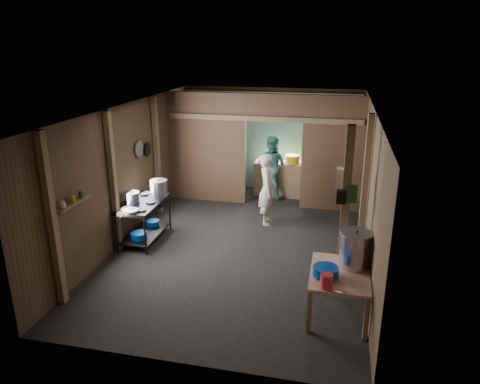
% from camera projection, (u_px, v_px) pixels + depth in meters
% --- Properties ---
extents(floor, '(4.50, 7.00, 0.00)m').
position_uv_depth(floor, '(242.00, 242.00, 8.67)').
color(floor, '#252525').
rests_on(floor, ground).
extents(ceiling, '(4.50, 7.00, 0.00)m').
position_uv_depth(ceiling, '(242.00, 107.00, 7.82)').
color(ceiling, black).
rests_on(ceiling, ground).
extents(wall_back, '(4.50, 0.00, 2.60)m').
position_uv_depth(wall_back, '(271.00, 139.00, 11.48)').
color(wall_back, brown).
rests_on(wall_back, ground).
extents(wall_front, '(4.50, 0.00, 2.60)m').
position_uv_depth(wall_front, '(176.00, 268.00, 5.01)').
color(wall_front, brown).
rests_on(wall_front, ground).
extents(wall_left, '(0.00, 7.00, 2.60)m').
position_uv_depth(wall_left, '(130.00, 171.00, 8.71)').
color(wall_left, brown).
rests_on(wall_left, ground).
extents(wall_right, '(0.00, 7.00, 2.60)m').
position_uv_depth(wall_right, '(368.00, 187.00, 7.78)').
color(wall_right, brown).
rests_on(wall_right, ground).
extents(partition_left, '(1.85, 0.10, 2.60)m').
position_uv_depth(partition_left, '(207.00, 148.00, 10.55)').
color(partition_left, brown).
rests_on(partition_left, floor).
extents(partition_right, '(1.35, 0.10, 2.60)m').
position_uv_depth(partition_right, '(332.00, 154.00, 9.95)').
color(partition_right, brown).
rests_on(partition_right, floor).
extents(partition_header, '(1.30, 0.10, 0.60)m').
position_uv_depth(partition_header, '(275.00, 107.00, 9.90)').
color(partition_header, brown).
rests_on(partition_header, wall_back).
extents(turquoise_panel, '(4.40, 0.06, 2.50)m').
position_uv_depth(turquoise_panel, '(271.00, 142.00, 11.44)').
color(turquoise_panel, '#7FB9B9').
rests_on(turquoise_panel, wall_back).
extents(back_counter, '(1.20, 0.50, 0.85)m').
position_uv_depth(back_counter, '(279.00, 179.00, 11.19)').
color(back_counter, '#866E51').
rests_on(back_counter, floor).
extents(wall_clock, '(0.20, 0.03, 0.20)m').
position_uv_depth(wall_clock, '(281.00, 117.00, 11.14)').
color(wall_clock, silver).
rests_on(wall_clock, wall_back).
extents(post_left_a, '(0.10, 0.12, 2.60)m').
position_uv_depth(post_left_a, '(52.00, 221.00, 6.29)').
color(post_left_a, '#866E51').
rests_on(post_left_a, floor).
extents(post_left_b, '(0.10, 0.12, 2.60)m').
position_uv_depth(post_left_b, '(113.00, 183.00, 7.95)').
color(post_left_b, '#866E51').
rests_on(post_left_b, floor).
extents(post_left_c, '(0.10, 0.12, 2.60)m').
position_uv_depth(post_left_c, '(157.00, 156.00, 9.80)').
color(post_left_c, '#866E51').
rests_on(post_left_c, floor).
extents(post_right, '(0.10, 0.12, 2.60)m').
position_uv_depth(post_right, '(365.00, 190.00, 7.61)').
color(post_right, '#866E51').
rests_on(post_right, floor).
extents(post_free, '(0.12, 0.12, 2.60)m').
position_uv_depth(post_free, '(345.00, 211.00, 6.66)').
color(post_free, '#866E51').
rests_on(post_free, floor).
extents(cross_beam, '(4.40, 0.12, 0.12)m').
position_uv_depth(cross_beam, '(263.00, 119.00, 9.99)').
color(cross_beam, '#866E51').
rests_on(cross_beam, wall_left).
extents(pan_lid_big, '(0.03, 0.34, 0.34)m').
position_uv_depth(pan_lid_big, '(139.00, 149.00, 8.96)').
color(pan_lid_big, gray).
rests_on(pan_lid_big, wall_left).
extents(pan_lid_small, '(0.03, 0.30, 0.30)m').
position_uv_depth(pan_lid_small, '(148.00, 149.00, 9.36)').
color(pan_lid_small, black).
rests_on(pan_lid_small, wall_left).
extents(wall_shelf, '(0.14, 0.80, 0.03)m').
position_uv_depth(wall_shelf, '(73.00, 203.00, 6.72)').
color(wall_shelf, '#866E51').
rests_on(wall_shelf, wall_left).
extents(jar_white, '(0.07, 0.07, 0.10)m').
position_uv_depth(jar_white, '(63.00, 205.00, 6.46)').
color(jar_white, silver).
rests_on(jar_white, wall_shelf).
extents(jar_yellow, '(0.08, 0.08, 0.10)m').
position_uv_depth(jar_yellow, '(73.00, 199.00, 6.69)').
color(jar_yellow, gold).
rests_on(jar_yellow, wall_shelf).
extents(jar_green, '(0.06, 0.06, 0.10)m').
position_uv_depth(jar_green, '(81.00, 194.00, 6.90)').
color(jar_green, '#1F4625').
rests_on(jar_green, wall_shelf).
extents(bag_white, '(0.22, 0.15, 0.32)m').
position_uv_depth(bag_white, '(344.00, 179.00, 6.59)').
color(bag_white, silver).
rests_on(bag_white, post_free).
extents(bag_green, '(0.16, 0.12, 0.24)m').
position_uv_depth(bag_green, '(351.00, 194.00, 6.50)').
color(bag_green, '#1F4625').
rests_on(bag_green, post_free).
extents(bag_black, '(0.14, 0.10, 0.20)m').
position_uv_depth(bag_black, '(341.00, 197.00, 6.52)').
color(bag_black, black).
rests_on(bag_black, post_free).
extents(gas_range, '(0.68, 1.33, 0.78)m').
position_uv_depth(gas_range, '(144.00, 221.00, 8.66)').
color(gas_range, black).
rests_on(gas_range, floor).
extents(prep_table, '(0.81, 1.12, 0.66)m').
position_uv_depth(prep_table, '(338.00, 293.00, 6.32)').
color(prep_table, tan).
rests_on(prep_table, floor).
extents(stove_pot_large, '(0.44, 0.44, 0.35)m').
position_uv_depth(stove_pot_large, '(159.00, 189.00, 8.82)').
color(stove_pot_large, '#B1B1BF').
rests_on(stove_pot_large, gas_range).
extents(stove_pot_med, '(0.36, 0.36, 0.24)m').
position_uv_depth(stove_pot_med, '(132.00, 198.00, 8.46)').
color(stove_pot_med, '#B1B1BF').
rests_on(stove_pot_med, gas_range).
extents(frying_pan, '(0.37, 0.55, 0.07)m').
position_uv_depth(frying_pan, '(131.00, 211.00, 8.03)').
color(frying_pan, gray).
rests_on(frying_pan, gas_range).
extents(blue_tub_front, '(0.30, 0.30, 0.12)m').
position_uv_depth(blue_tub_front, '(139.00, 236.00, 8.45)').
color(blue_tub_front, '#063D97').
rests_on(blue_tub_front, gas_range).
extents(blue_tub_back, '(0.26, 0.26, 0.11)m').
position_uv_depth(blue_tub_back, '(153.00, 223.00, 9.06)').
color(blue_tub_back, '#063D97').
rests_on(blue_tub_back, gas_range).
extents(stock_pot, '(0.58, 0.58, 0.54)m').
position_uv_depth(stock_pot, '(355.00, 250.00, 6.32)').
color(stock_pot, '#B1B1BF').
rests_on(stock_pot, prep_table).
extents(wash_basin, '(0.39, 0.39, 0.13)m').
position_uv_depth(wash_basin, '(326.00, 271.00, 6.10)').
color(wash_basin, '#063D97').
rests_on(wash_basin, prep_table).
extents(pink_bucket, '(0.17, 0.17, 0.20)m').
position_uv_depth(pink_bucket, '(327.00, 281.00, 5.80)').
color(pink_bucket, '#BF2B3B').
rests_on(pink_bucket, prep_table).
extents(knife, '(0.30, 0.09, 0.01)m').
position_uv_depth(knife, '(334.00, 291.00, 5.74)').
color(knife, '#B1B1BF').
rests_on(knife, prep_table).
extents(yellow_tub, '(0.35, 0.35, 0.19)m').
position_uv_depth(yellow_tub, '(292.00, 159.00, 10.96)').
color(yellow_tub, gold).
rests_on(yellow_tub, back_counter).
extents(cook, '(0.44, 0.60, 1.52)m').
position_uv_depth(cook, '(267.00, 189.00, 9.34)').
color(cook, silver).
rests_on(cook, floor).
extents(worker_back, '(0.91, 0.80, 1.56)m').
position_uv_depth(worker_back, '(271.00, 167.00, 10.92)').
color(worker_back, teal).
rests_on(worker_back, floor).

